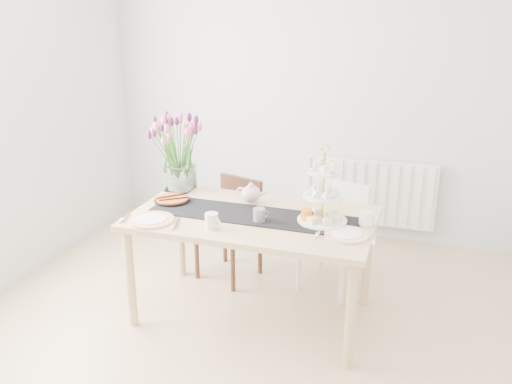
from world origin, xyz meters
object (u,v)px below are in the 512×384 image
(dining_table, at_px, (253,226))
(teapot, at_px, (251,194))
(chair_white, at_px, (337,229))
(mug_orange, at_px, (307,216))
(tart_tin, at_px, (172,200))
(tulip_vase, at_px, (178,141))
(chair_brown, at_px, (234,221))
(plate_right, at_px, (346,235))
(radiator, at_px, (368,192))
(cream_jug, at_px, (366,218))
(plate_left, at_px, (151,220))
(cake_stand, at_px, (323,203))
(mug_grey, at_px, (259,215))
(mug_white, at_px, (212,221))

(dining_table, relative_size, teapot, 7.38)
(chair_white, relative_size, mug_orange, 9.14)
(tart_tin, bearing_deg, tulip_vase, 103.55)
(chair_brown, xyz_separation_m, chair_white, (0.81, 0.06, 0.01))
(dining_table, xyz_separation_m, plate_right, (0.65, -0.13, 0.08))
(chair_brown, relative_size, teapot, 3.62)
(radiator, distance_m, cream_jug, 1.57)
(plate_left, bearing_deg, cake_stand, 17.07)
(tulip_vase, height_order, cake_stand, tulip_vase)
(dining_table, relative_size, mug_orange, 18.08)
(mug_grey, bearing_deg, dining_table, 85.29)
(tart_tin, relative_size, plate_left, 0.85)
(mug_orange, height_order, plate_left, mug_orange)
(radiator, bearing_deg, tulip_vase, -135.38)
(mug_white, bearing_deg, mug_grey, 58.29)
(chair_brown, height_order, tulip_vase, tulip_vase)
(dining_table, relative_size, plate_left, 5.37)
(chair_white, distance_m, plate_left, 1.43)
(cake_stand, height_order, mug_grey, cake_stand)
(mug_orange, bearing_deg, chair_brown, 83.02)
(chair_brown, distance_m, tart_tin, 0.64)
(cake_stand, bearing_deg, plate_right, -41.28)
(cream_jug, distance_m, mug_white, 0.98)
(tart_tin, height_order, plate_left, tart_tin)
(cream_jug, height_order, mug_white, mug_white)
(teapot, height_order, mug_white, teapot)
(radiator, height_order, mug_orange, mug_orange)
(chair_brown, bearing_deg, plate_right, -17.96)
(teapot, relative_size, mug_grey, 2.34)
(tulip_vase, bearing_deg, cream_jug, -10.62)
(teapot, height_order, cream_jug, teapot)
(chair_white, height_order, cake_stand, cake_stand)
(teapot, distance_m, cream_jug, 0.84)
(chair_white, bearing_deg, plate_right, -60.18)
(mug_white, bearing_deg, teapot, 101.40)
(teapot, bearing_deg, chair_white, 43.64)
(dining_table, xyz_separation_m, plate_left, (-0.59, -0.29, 0.08))
(teapot, height_order, mug_grey, teapot)
(chair_brown, height_order, mug_white, mug_white)
(mug_white, bearing_deg, tart_tin, 163.42)
(tart_tin, distance_m, plate_right, 1.29)
(radiator, bearing_deg, mug_orange, -97.57)
(teapot, xyz_separation_m, mug_orange, (0.45, -0.23, -0.02))
(cream_jug, bearing_deg, cake_stand, -158.27)
(mug_grey, relative_size, mug_orange, 1.05)
(radiator, bearing_deg, chair_white, -96.66)
(tulip_vase, height_order, mug_orange, tulip_vase)
(dining_table, distance_m, cake_stand, 0.51)
(mug_grey, relative_size, mug_white, 0.93)
(radiator, relative_size, cake_stand, 2.57)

